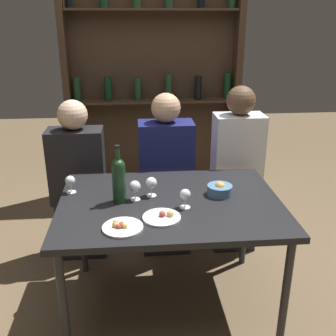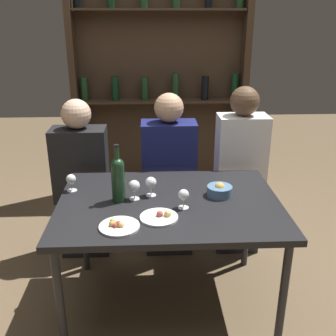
% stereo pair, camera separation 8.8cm
% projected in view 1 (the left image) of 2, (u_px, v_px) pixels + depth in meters
% --- Properties ---
extents(ground_plane, '(10.00, 10.00, 0.00)m').
position_uv_depth(ground_plane, '(170.00, 303.00, 2.51)').
color(ground_plane, brown).
extents(dining_table, '(1.27, 0.91, 0.72)m').
position_uv_depth(dining_table, '(170.00, 210.00, 2.27)').
color(dining_table, black).
rests_on(dining_table, ground_plane).
extents(wine_rack_wall, '(1.66, 0.21, 2.03)m').
position_uv_depth(wine_rack_wall, '(153.00, 91.00, 3.78)').
color(wine_rack_wall, '#38281C').
rests_on(wine_rack_wall, ground_plane).
extents(wine_bottle, '(0.08, 0.08, 0.34)m').
position_uv_depth(wine_bottle, '(119.00, 178.00, 2.19)').
color(wine_bottle, '#19381E').
rests_on(wine_bottle, dining_table).
extents(wine_glass_0, '(0.06, 0.06, 0.11)m').
position_uv_depth(wine_glass_0, '(185.00, 195.00, 2.15)').
color(wine_glass_0, silver).
rests_on(wine_glass_0, dining_table).
extents(wine_glass_1, '(0.07, 0.07, 0.12)m').
position_uv_depth(wine_glass_1, '(135.00, 187.00, 2.24)').
color(wine_glass_1, silver).
rests_on(wine_glass_1, dining_table).
extents(wine_glass_2, '(0.07, 0.07, 0.12)m').
position_uv_depth(wine_glass_2, '(151.00, 183.00, 2.29)').
color(wine_glass_2, silver).
rests_on(wine_glass_2, dining_table).
extents(wine_glass_3, '(0.06, 0.06, 0.11)m').
position_uv_depth(wine_glass_3, '(70.00, 181.00, 2.33)').
color(wine_glass_3, silver).
rests_on(wine_glass_3, dining_table).
extents(food_plate_0, '(0.21, 0.21, 0.04)m').
position_uv_depth(food_plate_0, '(122.00, 227.00, 1.96)').
color(food_plate_0, white).
rests_on(food_plate_0, dining_table).
extents(food_plate_1, '(0.20, 0.20, 0.04)m').
position_uv_depth(food_plate_1, '(163.00, 217.00, 2.05)').
color(food_plate_1, white).
rests_on(food_plate_1, dining_table).
extents(snack_bowl, '(0.15, 0.15, 0.08)m').
position_uv_depth(snack_bowl, '(220.00, 189.00, 2.32)').
color(snack_bowl, '#4C7299').
rests_on(snack_bowl, dining_table).
extents(seated_person_left, '(0.39, 0.22, 1.19)m').
position_uv_depth(seated_person_left, '(79.00, 186.00, 2.85)').
color(seated_person_left, '#26262B').
rests_on(seated_person_left, ground_plane).
extents(seated_person_center, '(0.39, 0.22, 1.23)m').
position_uv_depth(seated_person_center, '(166.00, 180.00, 2.90)').
color(seated_person_center, '#26262B').
rests_on(seated_person_center, ground_plane).
extents(seated_person_right, '(0.35, 0.22, 1.27)m').
position_uv_depth(seated_person_right, '(236.00, 175.00, 2.93)').
color(seated_person_right, '#26262B').
rests_on(seated_person_right, ground_plane).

